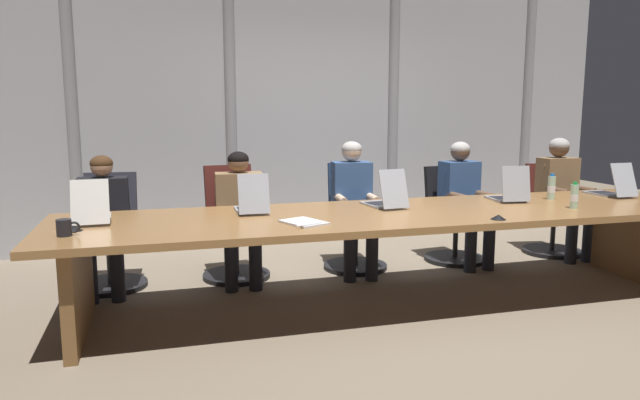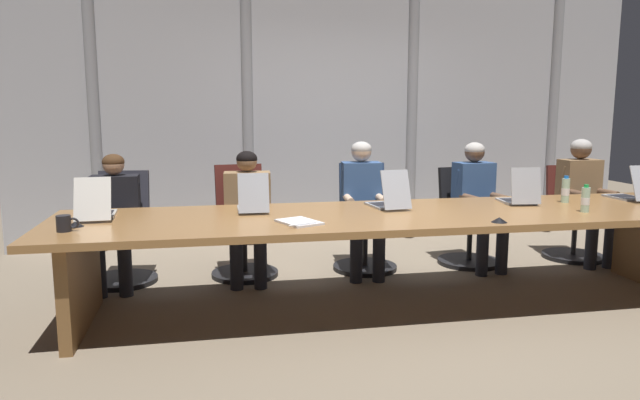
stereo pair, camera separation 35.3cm
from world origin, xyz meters
TOP-DOWN VIEW (x-y plane):
  - ground_plane at (0.00, 0.00)m, footprint 14.03×14.03m
  - conference_table at (0.00, 0.00)m, footprint 5.07×1.22m
  - curtain_backdrop at (0.00, 2.33)m, footprint 7.01×0.17m
  - laptop_left_end at (-2.20, 0.22)m, footprint 0.27×0.49m
  - laptop_left_mid at (-1.08, 0.26)m, footprint 0.23×0.40m
  - laptop_center at (-0.02, 0.22)m, footprint 0.27×0.45m
  - laptop_right_mid at (1.10, 0.22)m, footprint 0.28×0.39m
  - laptop_right_end at (2.15, 0.23)m, footprint 0.23×0.44m
  - office_chair_left_end at (-2.16, 1.10)m, footprint 0.60×0.60m
  - office_chair_left_mid at (-1.11, 1.10)m, footprint 0.60×0.60m
  - office_chair_center at (0.03, 1.10)m, footprint 0.60×0.60m
  - office_chair_right_mid at (1.07, 1.09)m, footprint 0.60×0.60m
  - office_chair_right_end at (2.22, 1.09)m, footprint 0.60×0.61m
  - person_left_end at (-2.19, 0.93)m, footprint 0.41×0.55m
  - person_left_mid at (-1.08, 0.93)m, footprint 0.44×0.57m
  - person_center at (-0.04, 0.93)m, footprint 0.40×0.57m
  - person_right_mid at (1.09, 0.93)m, footprint 0.39×0.56m
  - person_right_end at (2.21, 0.94)m, footprint 0.39×0.55m
  - water_bottle_primary at (1.50, 0.20)m, footprint 0.06×0.06m
  - water_bottle_secondary at (1.37, -0.25)m, footprint 0.06×0.06m
  - coffee_mug_near at (-2.31, -0.25)m, footprint 0.14×0.09m
  - conference_mic_left_side at (0.54, -0.49)m, footprint 0.11×0.11m
  - conference_mic_right_side at (-2.28, -0.09)m, footprint 0.11×0.11m
  - spiral_notepad at (-0.81, -0.27)m, footprint 0.32×0.37m

SIDE VIEW (x-z plane):
  - ground_plane at x=0.00m, z-range 0.00..0.00m
  - office_chair_right_end at x=2.22m, z-range -0.11..0.82m
  - office_chair_right_mid at x=1.07m, z-range -0.11..0.82m
  - office_chair_left_end at x=-2.16m, z-range -0.12..0.84m
  - office_chair_center at x=0.03m, z-range -0.12..0.86m
  - office_chair_left_mid at x=-1.11m, z-range -0.12..0.87m
  - conference_table at x=0.00m, z-range 0.24..0.97m
  - person_left_end at x=-2.19m, z-range 0.08..1.20m
  - person_left_mid at x=-1.08m, z-range 0.08..1.21m
  - person_right_mid at x=1.09m, z-range 0.08..1.26m
  - person_center at x=-0.04m, z-range 0.08..1.28m
  - person_right_end at x=2.21m, z-range 0.09..1.29m
  - spiral_notepad at x=-0.81m, z-range 0.72..0.75m
  - conference_mic_left_side at x=0.54m, z-range 0.73..0.76m
  - conference_mic_right_side at x=-2.28m, z-range 0.73..0.76m
  - coffee_mug_near at x=-2.31m, z-range 0.73..0.83m
  - laptop_left_end at x=-2.20m, z-range 0.63..0.94m
  - laptop_left_mid at x=-1.08m, z-range 0.63..0.94m
  - laptop_right_end at x=2.15m, z-range 0.63..0.94m
  - laptop_right_mid at x=1.10m, z-range 0.63..0.94m
  - laptop_center at x=-0.02m, z-range 0.63..0.94m
  - water_bottle_secondary at x=1.37m, z-range 0.72..0.93m
  - water_bottle_primary at x=1.50m, z-range 0.72..0.94m
  - curtain_backdrop at x=0.00m, z-range 0.00..3.10m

